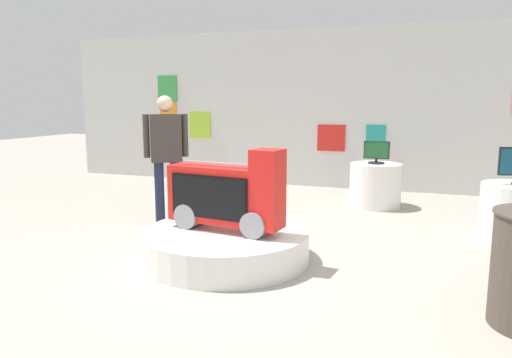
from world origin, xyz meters
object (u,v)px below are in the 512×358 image
at_px(display_pedestal_left_rear, 375,185).
at_px(tv_on_left_rear, 377,153).
at_px(main_display_pedestal, 226,245).
at_px(novelty_firetruck_tv, 227,197).
at_px(shopper_browsing_near_truck, 166,151).

relative_size(display_pedestal_left_rear, tv_on_left_rear, 2.02).
distance_m(main_display_pedestal, display_pedestal_left_rear, 3.28).
distance_m(novelty_firetruck_tv, tv_on_left_rear, 3.28).
relative_size(main_display_pedestal, display_pedestal_left_rear, 2.19).
distance_m(display_pedestal_left_rear, shopper_browsing_near_truck, 3.24).
relative_size(novelty_firetruck_tv, shopper_browsing_near_truck, 0.74).
xyz_separation_m(main_display_pedestal, shopper_browsing_near_truck, (-1.23, 0.98, 0.82)).
xyz_separation_m(main_display_pedestal, tv_on_left_rear, (1.18, 3.05, 0.67)).
bearing_deg(main_display_pedestal, novelty_firetruck_tv, -24.20).
bearing_deg(novelty_firetruck_tv, shopper_browsing_near_truck, 141.48).
xyz_separation_m(main_display_pedestal, display_pedestal_left_rear, (1.18, 3.05, 0.18)).
bearing_deg(novelty_firetruck_tv, tv_on_left_rear, 69.33).
xyz_separation_m(novelty_firetruck_tv, shopper_browsing_near_truck, (-1.25, 0.99, 0.32)).
height_order(main_display_pedestal, display_pedestal_left_rear, display_pedestal_left_rear).
bearing_deg(display_pedestal_left_rear, shopper_browsing_near_truck, -139.23).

